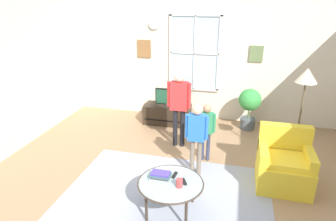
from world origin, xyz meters
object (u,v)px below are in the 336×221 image
(armchair, at_px, (284,165))
(person_blue_shirt, at_px, (197,132))
(cup, at_px, (179,183))
(potted_plant_by_window, at_px, (249,104))
(coffee_table, at_px, (171,184))
(book_stack, at_px, (161,176))
(tv_stand, at_px, (167,114))
(floor_lamp, at_px, (305,86))
(person_green_shirt, at_px, (206,126))
(remote_near_books, at_px, (184,182))
(remote_near_cup, at_px, (175,175))
(person_red_shirt, at_px, (179,100))
(television, at_px, (167,97))

(armchair, relative_size, person_blue_shirt, 0.73)
(cup, relative_size, potted_plant_by_window, 0.12)
(coffee_table, xyz_separation_m, book_stack, (-0.15, 0.05, 0.07))
(tv_stand, relative_size, coffee_table, 1.19)
(coffee_table, distance_m, floor_lamp, 2.52)
(tv_stand, xyz_separation_m, book_stack, (0.61, -2.81, 0.28))
(cup, height_order, person_green_shirt, person_green_shirt)
(remote_near_books, bearing_deg, potted_plant_by_window, 74.14)
(tv_stand, xyz_separation_m, floor_lamp, (2.47, -1.31, 1.20))
(remote_near_cup, bearing_deg, person_red_shirt, 100.08)
(television, height_order, potted_plant_by_window, potted_plant_by_window)
(coffee_table, bearing_deg, person_red_shirt, 98.71)
(person_green_shirt, bearing_deg, book_stack, -106.84)
(television, bearing_deg, person_green_shirt, -53.96)
(book_stack, height_order, person_red_shirt, person_red_shirt)
(person_green_shirt, distance_m, potted_plant_by_window, 1.71)
(cup, distance_m, floor_lamp, 2.44)
(tv_stand, bearing_deg, remote_near_books, -71.86)
(cup, bearing_deg, coffee_table, 153.43)
(person_green_shirt, bearing_deg, cup, -95.66)
(remote_near_cup, bearing_deg, coffee_table, -95.66)
(remote_near_books, bearing_deg, armchair, 35.77)
(floor_lamp, bearing_deg, tv_stand, 152.15)
(armchair, height_order, remote_near_cup, armchair)
(person_blue_shirt, bearing_deg, remote_near_cup, -101.23)
(book_stack, relative_size, remote_near_cup, 1.91)
(book_stack, distance_m, person_blue_shirt, 1.01)
(remote_near_cup, distance_m, person_green_shirt, 1.32)
(television, xyz_separation_m, person_green_shirt, (1.03, -1.41, 0.02))
(coffee_table, relative_size, remote_near_books, 6.15)
(book_stack, height_order, floor_lamp, floor_lamp)
(book_stack, relative_size, floor_lamp, 0.16)
(remote_near_books, height_order, person_red_shirt, person_red_shirt)
(television, relative_size, person_blue_shirt, 0.45)
(tv_stand, height_order, potted_plant_by_window, potted_plant_by_window)
(coffee_table, relative_size, remote_near_cup, 6.15)
(television, bearing_deg, coffee_table, -75.20)
(television, distance_m, person_red_shirt, 1.14)
(potted_plant_by_window, bearing_deg, cup, -106.03)
(television, relative_size, armchair, 0.61)
(book_stack, height_order, person_green_shirt, person_green_shirt)
(coffee_table, distance_m, remote_near_cup, 0.17)
(book_stack, distance_m, floor_lamp, 2.57)
(coffee_table, xyz_separation_m, potted_plant_by_window, (1.00, 2.99, 0.13))
(armchair, distance_m, person_green_shirt, 1.34)
(coffee_table, height_order, remote_near_books, remote_near_books)
(book_stack, distance_m, remote_near_cup, 0.20)
(cup, xyz_separation_m, remote_near_cup, (-0.11, 0.23, -0.04))
(television, xyz_separation_m, potted_plant_by_window, (1.76, 0.13, -0.07))
(person_red_shirt, bearing_deg, person_blue_shirt, -62.51)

